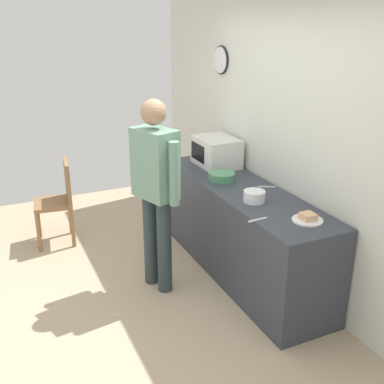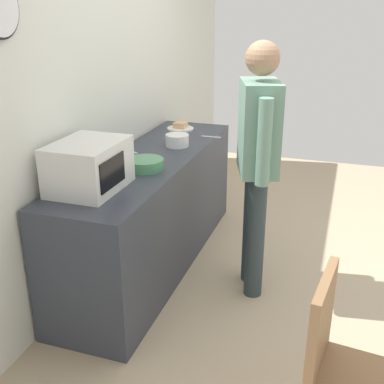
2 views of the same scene
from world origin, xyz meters
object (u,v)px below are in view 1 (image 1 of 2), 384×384
Objects in this scene: sandwich_plate at (308,219)px; person_standing at (156,183)px; salad_bowl at (222,176)px; fork_utensil at (267,187)px; spoon_utensil at (258,220)px; wooden_chair at (59,198)px; cereal_bowl at (254,196)px; microwave at (216,152)px.

sandwich_plate is 1.33m from person_standing.
fork_utensil is (0.36, 0.29, -0.03)m from salad_bowl.
wooden_chair is (-2.11, -1.20, -0.38)m from spoon_utensil.
wooden_chair is (-1.51, -1.68, -0.38)m from fork_utensil.
cereal_bowl reaches higher than salad_bowl.
salad_bowl is 0.78m from person_standing.
person_standing is at bearing -137.06° from sandwich_plate.
salad_bowl is at bearing 102.97° from person_standing.
wooden_chair is (-1.76, -1.38, -0.42)m from cereal_bowl.
sandwich_plate is at bearing -0.85° from microwave.
microwave is at bearing 179.15° from sandwich_plate.
sandwich_plate is at bearing 17.11° from cereal_bowl.
fork_utensil is 2.29m from wooden_chair.
spoon_utensil is 0.97m from person_standing.
wooden_chair is (-1.15, -1.40, -0.41)m from salad_bowl.
person_standing is at bearing -120.88° from cereal_bowl.
sandwich_plate is 0.26× the size of wooden_chair.
fork_utensil is (-0.78, 0.14, -0.02)m from sandwich_plate.
sandwich_plate is 1.43× the size of spoon_utensil.
microwave is 1.93× the size of salad_bowl.
salad_bowl reaches higher than sandwich_plate.
cereal_bowl is 0.20× the size of wooden_chair.
person_standing reaches higher than sandwich_plate.
salad_bowl is 1.52× the size of spoon_utensil.
fork_utensil is 1.00× the size of spoon_utensil.
person_standing is (-0.79, -0.55, 0.14)m from spoon_utensil.
microwave is at bearing 124.05° from person_standing.
microwave reaches higher than fork_utensil.
microwave is 1.09m from cereal_bowl.
sandwich_plate reaches higher than wooden_chair.
salad_bowl is at bearing 178.83° from cereal_bowl.
cereal_bowl is at bearing -162.89° from sandwich_plate.
spoon_utensil is at bearing -117.24° from sandwich_plate.
salad_bowl is 0.46m from fork_utensil.
microwave is 2.94× the size of fork_utensil.
spoon_utensil is 0.10× the size of person_standing.
microwave is 2.65× the size of cereal_bowl.
microwave is 1.80m from wooden_chair.
spoon_utensil is 2.46m from wooden_chair.
sandwich_plate is 1.29× the size of cereal_bowl.
salad_bowl reaches higher than spoon_utensil.
sandwich_plate is at bearing 7.46° from salad_bowl.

